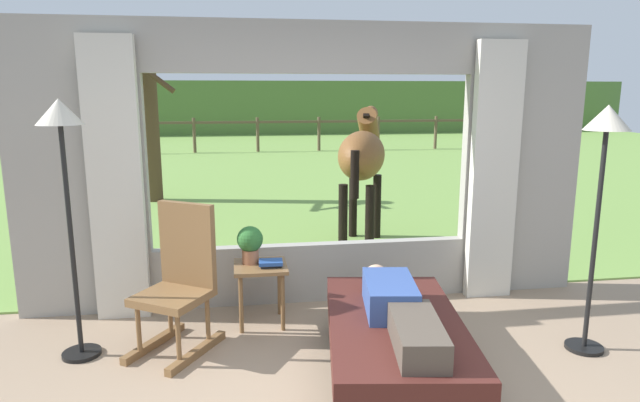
# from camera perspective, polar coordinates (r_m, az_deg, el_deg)

# --- Properties ---
(back_wall_with_window) EXTENTS (5.20, 0.12, 2.55)m
(back_wall_with_window) POSITION_cam_1_polar(r_m,az_deg,el_deg) (4.95, -0.81, 3.31)
(back_wall_with_window) COLOR #9E998E
(back_wall_with_window) RESTS_ON ground_plane
(curtain_panel_left) EXTENTS (0.44, 0.10, 2.40)m
(curtain_panel_left) POSITION_cam_1_polar(r_m,az_deg,el_deg) (4.88, -20.63, 1.87)
(curtain_panel_left) COLOR beige
(curtain_panel_left) RESTS_ON ground_plane
(curtain_panel_right) EXTENTS (0.44, 0.10, 2.40)m
(curtain_panel_right) POSITION_cam_1_polar(r_m,az_deg,el_deg) (5.33, 17.75, 2.80)
(curtain_panel_right) COLOR beige
(curtain_panel_right) RESTS_ON ground_plane
(outdoor_pasture_lawn) EXTENTS (36.00, 21.68, 0.02)m
(outdoor_pasture_lawn) POSITION_cam_1_polar(r_m,az_deg,el_deg) (15.89, -6.22, 4.37)
(outdoor_pasture_lawn) COLOR #759E47
(outdoor_pasture_lawn) RESTS_ON ground_plane
(distant_hill_ridge) EXTENTS (36.00, 2.00, 2.40)m
(distant_hill_ridge) POSITION_cam_1_polar(r_m,az_deg,el_deg) (25.61, -7.29, 9.69)
(distant_hill_ridge) COLOR #517236
(distant_hill_ridge) RESTS_ON ground_plane
(recliner_sofa) EXTENTS (1.14, 1.81, 0.42)m
(recliner_sofa) POSITION_cam_1_polar(r_m,az_deg,el_deg) (3.93, 7.81, -14.78)
(recliner_sofa) COLOR black
(recliner_sofa) RESTS_ON ground_plane
(reclining_person) EXTENTS (0.42, 1.44, 0.22)m
(reclining_person) POSITION_cam_1_polar(r_m,az_deg,el_deg) (3.77, 8.15, -10.96)
(reclining_person) COLOR #334C8C
(reclining_person) RESTS_ON recliner_sofa
(rocking_chair) EXTENTS (0.75, 0.82, 1.12)m
(rocking_chair) POSITION_cam_1_polar(r_m,az_deg,el_deg) (4.31, -14.44, -7.94)
(rocking_chair) COLOR brown
(rocking_chair) RESTS_ON ground_plane
(side_table) EXTENTS (0.44, 0.44, 0.52)m
(side_table) POSITION_cam_1_polar(r_m,az_deg,el_deg) (4.65, -6.24, -7.76)
(side_table) COLOR brown
(side_table) RESTS_ON ground_plane
(potted_plant) EXTENTS (0.22, 0.22, 0.32)m
(potted_plant) POSITION_cam_1_polar(r_m,az_deg,el_deg) (4.62, -7.34, -4.31)
(potted_plant) COLOR #9E6042
(potted_plant) RESTS_ON side_table
(book_stack) EXTENTS (0.20, 0.15, 0.05)m
(book_stack) POSITION_cam_1_polar(r_m,az_deg,el_deg) (4.56, -5.20, -6.51)
(book_stack) COLOR black
(book_stack) RESTS_ON side_table
(floor_lamp_left) EXTENTS (0.32, 0.32, 1.90)m
(floor_lamp_left) POSITION_cam_1_polar(r_m,az_deg,el_deg) (4.21, -25.34, 4.70)
(floor_lamp_left) COLOR black
(floor_lamp_left) RESTS_ON ground_plane
(floor_lamp_right) EXTENTS (0.32, 0.32, 1.86)m
(floor_lamp_right) POSITION_cam_1_polar(r_m,az_deg,el_deg) (4.41, 27.59, 4.27)
(floor_lamp_right) COLOR black
(floor_lamp_right) RESTS_ON ground_plane
(horse) EXTENTS (0.97, 1.80, 1.73)m
(horse) POSITION_cam_1_polar(r_m,az_deg,el_deg) (6.84, 4.48, 4.74)
(horse) COLOR brown
(horse) RESTS_ON outdoor_pasture_lawn
(pasture_tree) EXTENTS (1.36, 1.03, 3.07)m
(pasture_tree) POSITION_cam_1_polar(r_m,az_deg,el_deg) (10.01, -17.65, 8.92)
(pasture_tree) COLOR #4C3823
(pasture_tree) RESTS_ON outdoor_pasture_lawn
(pasture_fence_line) EXTENTS (16.10, 0.10, 1.10)m
(pasture_fence_line) POSITION_cam_1_polar(r_m,az_deg,el_deg) (17.76, -6.56, 7.49)
(pasture_fence_line) COLOR brown
(pasture_fence_line) RESTS_ON outdoor_pasture_lawn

